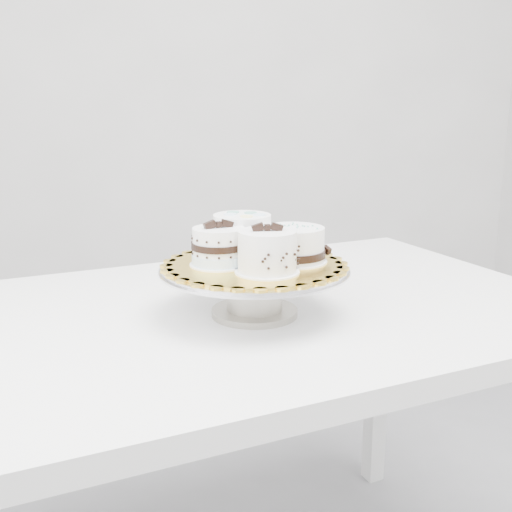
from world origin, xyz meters
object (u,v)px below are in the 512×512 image
object	(u,v)px
cake_stand	(254,282)
cake_dots	(242,235)
table	(258,341)
cake_banded	(219,248)
cake_board	(254,265)
cake_ribbon	(294,246)
cake_swirl	(267,253)

from	to	relation	value
cake_stand	cake_dots	world-z (taller)	cake_dots
table	cake_banded	xyz separation A→B (m)	(-0.09, -0.05, 0.21)
cake_board	cake_ribbon	bearing A→B (deg)	-4.51
table	cake_swirl	bearing A→B (deg)	-107.78
table	cake_banded	size ratio (longest dim) A/B	12.62
table	cake_ribbon	bearing A→B (deg)	-58.46
cake_dots	cake_stand	bearing A→B (deg)	-92.02
table	cake_dots	distance (m)	0.22
cake_stand	cake_banded	world-z (taller)	cake_banded
cake_dots	cake_ribbon	size ratio (longest dim) A/B	0.93
cake_banded	cake_ribbon	size ratio (longest dim) A/B	0.75
cake_banded	cake_ribbon	xyz separation A→B (m)	(0.14, -0.01, -0.00)
cake_banded	cake_dots	world-z (taller)	cake_banded
cake_swirl	cake_dots	xyz separation A→B (m)	(-0.01, 0.13, 0.01)
table	cake_ribbon	world-z (taller)	cake_ribbon
cake_dots	cake_ribbon	distance (m)	0.11
cake_swirl	cake_banded	xyz separation A→B (m)	(-0.07, 0.07, -0.00)
table	cake_banded	distance (m)	0.23
cake_swirl	cake_board	bearing A→B (deg)	103.27
cake_dots	table	bearing A→B (deg)	-28.03
cake_board	cake_ribbon	xyz separation A→B (m)	(0.08, -0.01, 0.03)
cake_stand	table	bearing A→B (deg)	67.89
cake_swirl	cake_stand	bearing A→B (deg)	103.27
cake_board	cake_banded	size ratio (longest dim) A/B	3.02
cake_swirl	cake_ribbon	size ratio (longest dim) A/B	0.83
table	cake_stand	size ratio (longest dim) A/B	3.83
cake_board	table	bearing A→B (deg)	67.89
table	cake_ribbon	distance (m)	0.22
table	cake_stand	distance (m)	0.15
cake_banded	cake_ribbon	distance (m)	0.14
table	cake_swirl	distance (m)	0.24
cake_ribbon	cake_banded	bearing A→B (deg)	157.79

